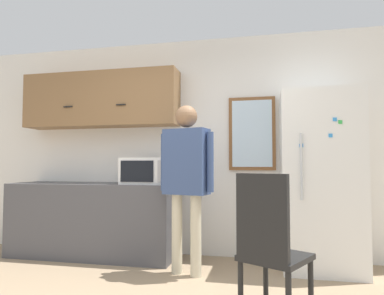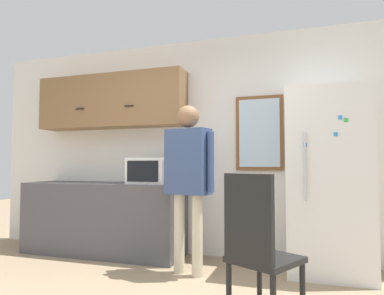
% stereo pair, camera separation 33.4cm
% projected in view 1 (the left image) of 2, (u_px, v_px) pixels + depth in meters
% --- Properties ---
extents(back_wall, '(6.00, 0.06, 2.70)m').
position_uv_depth(back_wall, '(194.00, 146.00, 4.32)').
color(back_wall, white).
rests_on(back_wall, ground_plane).
extents(counter, '(2.04, 0.63, 0.89)m').
position_uv_depth(counter, '(94.00, 219.00, 4.19)').
color(counter, '#4C4C51').
rests_on(counter, ground_plane).
extents(upper_cabinets, '(2.04, 0.36, 0.69)m').
position_uv_depth(upper_cabinets, '(101.00, 100.00, 4.41)').
color(upper_cabinets, olive).
extents(microwave, '(0.55, 0.39, 0.31)m').
position_uv_depth(microwave, '(147.00, 171.00, 4.01)').
color(microwave, white).
rests_on(microwave, counter).
extents(person, '(0.59, 0.33, 1.73)m').
position_uv_depth(person, '(186.00, 170.00, 3.51)').
color(person, beige).
rests_on(person, ground_plane).
extents(refrigerator, '(0.81, 0.67, 1.89)m').
position_uv_depth(refrigerator, '(320.00, 180.00, 3.65)').
color(refrigerator, white).
rests_on(refrigerator, ground_plane).
extents(chair, '(0.58, 0.58, 1.05)m').
position_uv_depth(chair, '(269.00, 243.00, 2.40)').
color(chair, black).
rests_on(chair, ground_plane).
extents(window, '(0.55, 0.05, 0.89)m').
position_uv_depth(window, '(252.00, 134.00, 4.14)').
color(window, brown).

